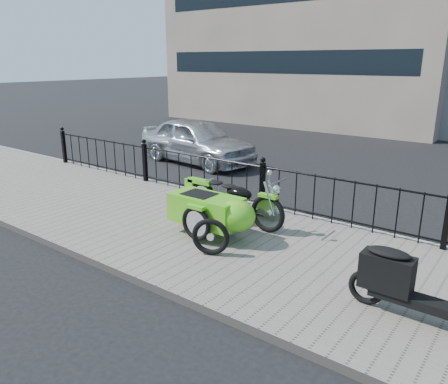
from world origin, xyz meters
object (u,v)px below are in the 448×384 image
Objects in this scene: motorcycle_sidecar at (219,209)px; spare_tire at (211,237)px; sedan_car at (197,141)px; scooter at (410,283)px.

motorcycle_sidecar is 0.88m from spare_tire.
sedan_car reaches higher than motorcycle_sidecar.
spare_tire is at bearing -131.55° from sedan_car.
motorcycle_sidecar is at bearing -129.71° from sedan_car.
scooter reaches higher than motorcycle_sidecar.
sedan_car is (-7.73, 5.21, 0.13)m from scooter.
sedan_car is (-4.76, 5.26, 0.27)m from spare_tire.
sedan_car reaches higher than spare_tire.
scooter reaches higher than spare_tire.
spare_tire is at bearing -61.31° from motorcycle_sidecar.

